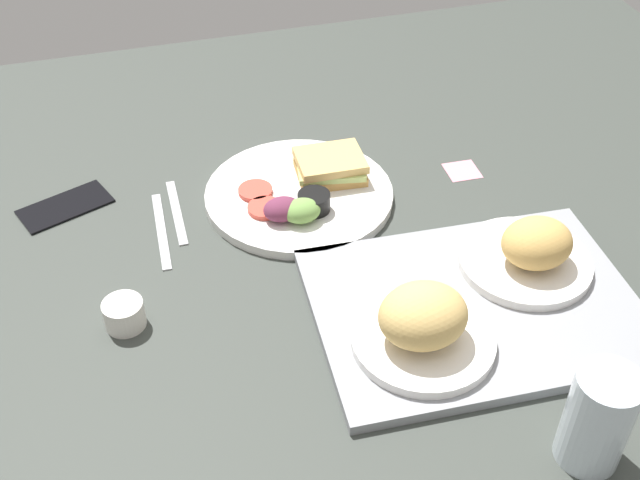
% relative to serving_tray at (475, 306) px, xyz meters
% --- Properties ---
extents(ground_plane, '(1.90, 1.50, 0.03)m').
position_rel_serving_tray_xyz_m(ground_plane, '(0.16, -0.19, -0.02)').
color(ground_plane, '#383D38').
extents(serving_tray, '(0.47, 0.35, 0.02)m').
position_rel_serving_tray_xyz_m(serving_tray, '(0.00, 0.00, 0.00)').
color(serving_tray, gray).
rests_on(serving_tray, ground_plane).
extents(bread_plate_near, '(0.19, 0.19, 0.08)m').
position_rel_serving_tray_xyz_m(bread_plate_near, '(-0.10, -0.04, 0.04)').
color(bread_plate_near, white).
rests_on(bread_plate_near, serving_tray).
extents(bread_plate_far, '(0.19, 0.19, 0.09)m').
position_rel_serving_tray_xyz_m(bread_plate_far, '(0.10, 0.05, 0.05)').
color(bread_plate_far, white).
rests_on(bread_plate_far, serving_tray).
extents(plate_with_salad, '(0.31, 0.31, 0.05)m').
position_rel_serving_tray_xyz_m(plate_with_salad, '(0.16, -0.31, 0.01)').
color(plate_with_salad, white).
rests_on(plate_with_salad, ground_plane).
extents(drinking_glass, '(0.08, 0.08, 0.13)m').
position_rel_serving_tray_xyz_m(drinking_glass, '(-0.02, 0.25, 0.06)').
color(drinking_glass, silver).
rests_on(drinking_glass, ground_plane).
extents(espresso_cup, '(0.06, 0.06, 0.04)m').
position_rel_serving_tray_xyz_m(espresso_cup, '(0.47, -0.11, 0.01)').
color(espresso_cup, silver).
rests_on(espresso_cup, ground_plane).
extents(fork, '(0.02, 0.17, 0.01)m').
position_rel_serving_tray_xyz_m(fork, '(0.37, -0.34, -0.01)').
color(fork, '#B7B7BC').
rests_on(fork, ground_plane).
extents(knife, '(0.02, 0.19, 0.01)m').
position_rel_serving_tray_xyz_m(knife, '(0.40, -0.30, -0.01)').
color(knife, '#B7B7BC').
rests_on(knife, ground_plane).
extents(cell_phone, '(0.16, 0.12, 0.01)m').
position_rel_serving_tray_xyz_m(cell_phone, '(0.54, -0.40, -0.00)').
color(cell_phone, black).
rests_on(cell_phone, ground_plane).
extents(sticky_note, '(0.06, 0.06, 0.00)m').
position_rel_serving_tray_xyz_m(sticky_note, '(-0.12, -0.32, -0.01)').
color(sticky_note, pink).
rests_on(sticky_note, ground_plane).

